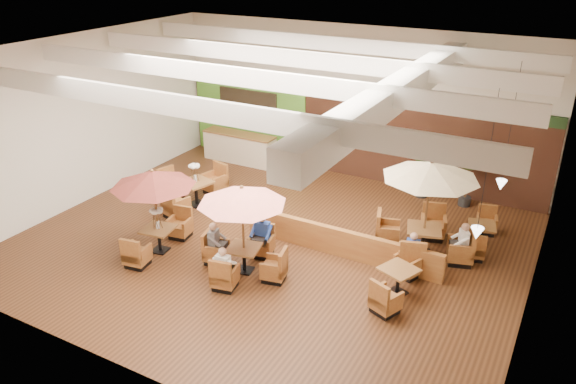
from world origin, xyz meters
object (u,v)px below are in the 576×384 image
Objects in this scene: table_4 at (398,281)px; diner_3 at (413,247)px; table_5 at (481,235)px; diner_2 at (215,239)px; table_1 at (243,214)px; table_2 at (429,192)px; diner_0 at (224,263)px; booth_divider at (340,242)px; service_counter at (240,148)px; topiary_1 at (426,153)px; diner_4 at (462,239)px; table_3 at (189,190)px; diner_1 at (262,231)px; table_0 at (154,190)px; topiary_0 at (311,135)px; topiary_2 at (471,158)px.

table_4 is 3.57× the size of diner_3.
diner_2 is (-6.16, -4.46, 0.42)m from table_5.
table_1 reaches higher than diner_2.
diner_0 is at bearing -150.72° from table_2.
booth_divider is 3.46m from diner_2.
topiary_1 is at bearing 1.56° from service_counter.
table_5 is at bearing 39.26° from diner_0.
table_5 is at bearing -37.37° from diner_4.
diner_2 is at bearing -27.39° from table_3.
diner_4 is at bearing 105.64° from diner_2.
diner_1 is 4.10m from diner_3.
table_4 is (3.93, 0.97, -1.37)m from table_1.
diner_0 reaches higher than table_5.
diner_4 is at bearing 21.00° from table_1.
table_0 reaches higher than diner_3.
table_2 is 1.25× the size of table_5.
topiary_1 is (2.78, 6.96, -0.12)m from table_1.
table_3 is 4.10× the size of diner_3.
diner_3 is (6.61, 2.39, -1.18)m from table_0.
topiary_1 reaches higher than service_counter.
topiary_0 is at bearing 128.21° from table_2.
table_0 is 7.32m from topiary_0.
diner_2 is (3.02, -2.73, 0.27)m from table_3.
table_0 reaches higher than diner_4.
topiary_0 is at bearing 172.25° from diner_2.
diner_3 is (0.00, -1.04, -1.18)m from table_2.
diner_0 is at bearing -109.45° from topiary_1.
topiary_1 is 2.91× the size of diner_0.
table_0 is 3.10× the size of diner_1.
diner_0 is (-1.90, -2.90, 0.33)m from booth_divider.
diner_3 is 0.95× the size of diner_4.
diner_0 is at bearing -28.09° from table_3.
diner_3 is at bearing 112.82° from table_4.
table_5 is (3.35, 2.47, -0.08)m from booth_divider.
diner_3 is (-0.33, -4.82, -0.97)m from topiary_2.
table_1 is at bearing -143.94° from table_4.
table_1 is 5.97m from diner_4.
topiary_1 is at bearing 5.37° from diner_4.
table_3 is at bearing -144.88° from diner_2.
topiary_1 is 8.40m from diner_0.
table_3 is at bearing 103.26° from table_0.
service_counter is 7.68m from diner_2.
diner_0 reaches higher than table_4.
service_counter is at bearing -164.50° from diner_2.
table_3 is (0.62, -4.04, -0.11)m from service_counter.
table_1 is 1.34m from diner_0.
table_2 is (2.02, 1.19, 1.51)m from booth_divider.
diner_0 is (4.55, -7.68, 0.15)m from service_counter.
table_1 is (2.69, 0.26, -0.19)m from table_0.
diner_4 is at bearing 35.15° from diner_3.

